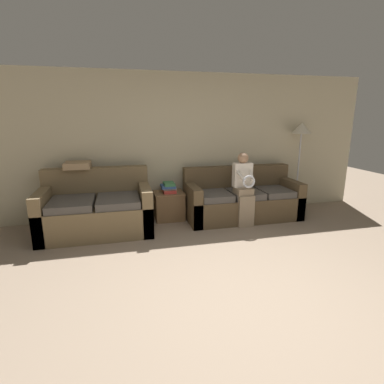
{
  "coord_description": "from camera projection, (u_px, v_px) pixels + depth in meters",
  "views": [
    {
      "loc": [
        -1.13,
        -2.31,
        1.81
      ],
      "look_at": [
        -0.13,
        1.82,
        0.72
      ],
      "focal_mm": 28.0,
      "sensor_mm": 36.0,
      "label": 1
    }
  ],
  "objects": [
    {
      "name": "ground_plane",
      "position": [
        250.0,
        309.0,
        2.88
      ],
      "size": [
        14.0,
        14.0,
        0.0
      ],
      "primitive_type": "plane",
      "color": "gray"
    },
    {
      "name": "wall_back",
      "position": [
        183.0,
        146.0,
        5.45
      ],
      "size": [
        7.14,
        0.06,
        2.55
      ],
      "color": "#BCB293",
      "rests_on": "ground_plane"
    },
    {
      "name": "couch_main",
      "position": [
        242.0,
        200.0,
        5.42
      ],
      "size": [
        2.02,
        0.85,
        0.91
      ],
      "color": "brown",
      "rests_on": "ground_plane"
    },
    {
      "name": "couch_side",
      "position": [
        97.0,
        211.0,
        4.75
      ],
      "size": [
        1.68,
        0.99,
        0.98
      ],
      "color": "brown",
      "rests_on": "ground_plane"
    },
    {
      "name": "child_left_seated",
      "position": [
        244.0,
        186.0,
        4.99
      ],
      "size": [
        0.32,
        0.38,
        1.22
      ],
      "color": "gray",
      "rests_on": "ground_plane"
    },
    {
      "name": "side_shelf",
      "position": [
        169.0,
        205.0,
        5.36
      ],
      "size": [
        0.52,
        0.48,
        0.49
      ],
      "color": "brown",
      "rests_on": "ground_plane"
    },
    {
      "name": "book_stack",
      "position": [
        169.0,
        188.0,
        5.28
      ],
      "size": [
        0.26,
        0.31,
        0.18
      ],
      "color": "#BC3833",
      "rests_on": "side_shelf"
    },
    {
      "name": "floor_lamp",
      "position": [
        301.0,
        134.0,
        5.67
      ],
      "size": [
        0.38,
        0.38,
        1.69
      ],
      "color": "#2D2B28",
      "rests_on": "ground_plane"
    },
    {
      "name": "throw_pillow",
      "position": [
        78.0,
        165.0,
        4.85
      ],
      "size": [
        0.4,
        0.4,
        0.1
      ],
      "color": "#A38460",
      "rests_on": "couch_side"
    }
  ]
}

